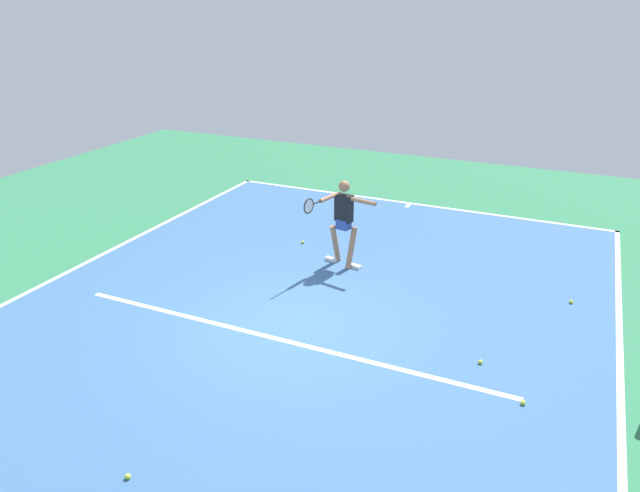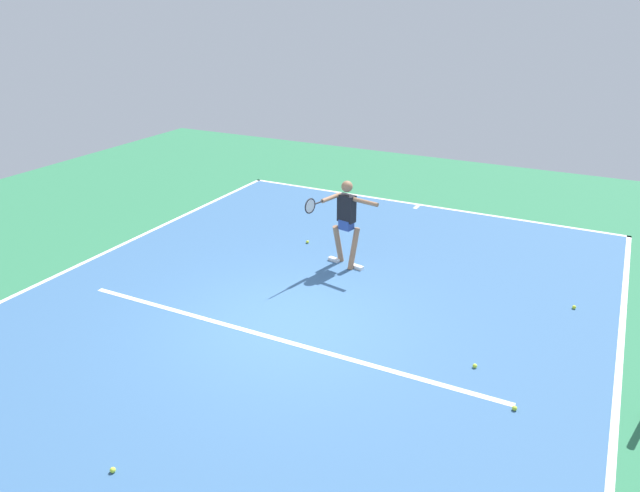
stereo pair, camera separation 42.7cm
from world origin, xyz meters
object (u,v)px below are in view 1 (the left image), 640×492
tennis_ball_near_service_line (303,242)px  tennis_ball_far_corner (523,403)px  tennis_ball_centre_court (480,362)px  tennis_ball_by_baseline (571,302)px  tennis_ball_near_player (128,477)px  tennis_player (343,218)px

tennis_ball_near_service_line → tennis_ball_far_corner: same height
tennis_ball_centre_court → tennis_ball_by_baseline: size_ratio=1.00×
tennis_ball_near_player → tennis_ball_near_service_line: same height
tennis_ball_near_player → tennis_ball_far_corner: size_ratio=1.00×
tennis_player → tennis_ball_far_corner: 5.06m
tennis_ball_near_player → tennis_ball_centre_court: bearing=-128.9°
tennis_ball_centre_court → tennis_ball_near_player: size_ratio=1.00×
tennis_ball_near_player → tennis_ball_near_service_line: bearing=-80.1°
tennis_player → tennis_ball_centre_court: bearing=155.2°
tennis_ball_near_player → tennis_ball_near_service_line: 7.10m
tennis_player → tennis_ball_near_service_line: 1.71m
tennis_player → tennis_ball_far_corner: (-3.87, 3.11, -0.98)m
tennis_player → tennis_ball_far_corner: size_ratio=26.74×
tennis_ball_centre_court → tennis_ball_near_player: same height
tennis_ball_by_baseline → tennis_ball_far_corner: size_ratio=1.00×
tennis_ball_centre_court → tennis_ball_near_service_line: same height
tennis_player → tennis_ball_near_service_line: tennis_player is taller
tennis_player → tennis_ball_near_service_line: bearing=-17.6°
tennis_ball_centre_court → tennis_ball_near_service_line: size_ratio=1.00×
tennis_ball_far_corner → tennis_ball_centre_court: bearing=-46.5°
tennis_ball_far_corner → tennis_ball_near_player: bearing=39.6°
tennis_player → tennis_ball_by_baseline: tennis_player is taller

